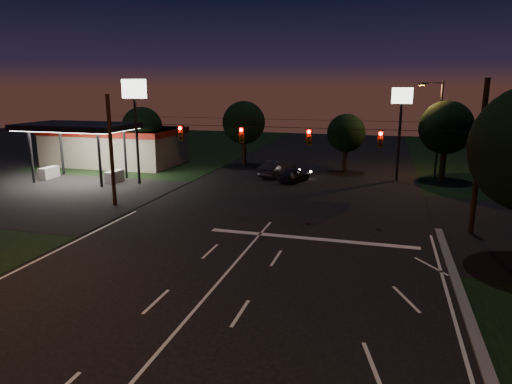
% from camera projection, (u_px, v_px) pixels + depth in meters
% --- Properties ---
extents(ground, '(140.00, 140.00, 0.00)m').
position_uv_depth(ground, '(175.00, 333.00, 16.19)').
color(ground, black).
rests_on(ground, ground).
extents(cross_street_left, '(20.00, 16.00, 0.02)m').
position_uv_depth(cross_street_left, '(34.00, 195.00, 36.49)').
color(cross_street_left, black).
rests_on(cross_street_left, ground).
extents(stop_bar, '(12.00, 0.50, 0.01)m').
position_uv_depth(stop_bar, '(311.00, 238.00, 26.17)').
color(stop_bar, silver).
rests_on(stop_bar, ground).
extents(utility_pole_right, '(0.30, 0.30, 9.00)m').
position_uv_depth(utility_pole_right, '(470.00, 233.00, 27.07)').
color(utility_pole_right, black).
rests_on(utility_pole_right, ground).
extents(utility_pole_left, '(0.28, 0.28, 8.00)m').
position_uv_depth(utility_pole_left, '(115.00, 205.00, 33.43)').
color(utility_pole_left, black).
rests_on(utility_pole_left, ground).
extents(signal_span, '(24.00, 0.40, 1.56)m').
position_uv_depth(signal_span, '(275.00, 135.00, 28.96)').
color(signal_span, black).
rests_on(signal_span, ground).
extents(gas_station, '(14.20, 16.10, 5.25)m').
position_uv_depth(gas_station, '(113.00, 143.00, 49.92)').
color(gas_station, gray).
rests_on(gas_station, ground).
extents(pole_sign_left_near, '(2.20, 0.30, 9.10)m').
position_uv_depth(pole_sign_left_near, '(135.00, 105.00, 38.93)').
color(pole_sign_left_near, black).
rests_on(pole_sign_left_near, ground).
extents(pole_sign_right, '(1.80, 0.30, 8.40)m').
position_uv_depth(pole_sign_right, '(401.00, 112.00, 40.76)').
color(pole_sign_right, black).
rests_on(pole_sign_right, ground).
extents(street_light_right_far, '(2.20, 0.35, 9.00)m').
position_uv_depth(street_light_right_far, '(436.00, 123.00, 42.00)').
color(street_light_right_far, black).
rests_on(street_light_right_far, ground).
extents(tree_far_a, '(4.20, 4.20, 6.42)m').
position_uv_depth(tree_far_a, '(143.00, 127.00, 48.21)').
color(tree_far_a, black).
rests_on(tree_far_a, ground).
extents(tree_far_b, '(4.60, 4.60, 6.98)m').
position_uv_depth(tree_far_b, '(244.00, 123.00, 49.24)').
color(tree_far_b, black).
rests_on(tree_far_b, ground).
extents(tree_far_c, '(3.80, 3.80, 5.86)m').
position_uv_depth(tree_far_c, '(346.00, 134.00, 45.52)').
color(tree_far_c, black).
rests_on(tree_far_c, ground).
extents(tree_far_d, '(4.80, 4.80, 7.30)m').
position_uv_depth(tree_far_d, '(446.00, 128.00, 41.08)').
color(tree_far_d, black).
rests_on(tree_far_d, ground).
extents(car_oncoming_a, '(2.62, 3.97, 1.26)m').
position_uv_depth(car_oncoming_a, '(294.00, 175.00, 41.54)').
color(car_oncoming_a, black).
rests_on(car_oncoming_a, ground).
extents(car_oncoming_b, '(2.91, 5.03, 1.57)m').
position_uv_depth(car_oncoming_b, '(277.00, 168.00, 43.90)').
color(car_oncoming_b, black).
rests_on(car_oncoming_b, ground).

